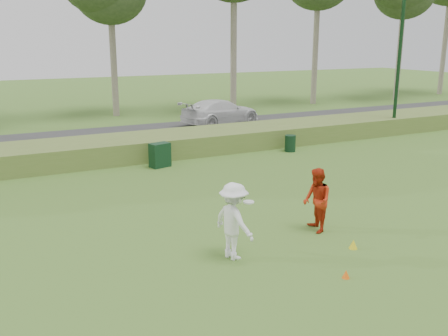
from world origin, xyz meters
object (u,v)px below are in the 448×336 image
player_red (317,200)px  cone_orange (346,274)px  cone_yellow (353,244)px  car_right (221,112)px  utility_cabinet (160,155)px  trash_bin (290,143)px  lamp_post (402,30)px  player_white (234,221)px

player_red → cone_orange: 2.91m
cone_yellow → car_right: 18.87m
cone_orange → utility_cabinet: (-0.36, 11.22, 0.40)m
player_red → cone_orange: bearing=-8.8°
trash_bin → car_right: car_right is taller
trash_bin → cone_orange: bearing=-118.4°
lamp_post → car_right: 11.11m
player_white → cone_yellow: bearing=-120.5°
lamp_post → player_red: bearing=-142.0°
player_red → player_white: bearing=-65.2°
lamp_post → utility_cabinet: lamp_post is taller
cone_orange → utility_cabinet: bearing=91.8°
player_red → cone_yellow: (0.13, -1.40, -0.77)m
player_white → trash_bin: (7.81, 9.20, -0.56)m
cone_orange → car_right: bearing=71.7°
lamp_post → cone_yellow: lamp_post is taller
player_white → cone_yellow: 3.19m
trash_bin → utility_cabinet: bearing=-179.7°
utility_cabinet → car_right: (6.76, 8.09, 0.31)m
player_white → lamp_post: bearing=-70.2°
cone_orange → cone_yellow: 1.70m
trash_bin → car_right: size_ratio=0.15×
player_white → trash_bin: 12.08m
cone_yellow → lamp_post: bearing=42.0°
cone_yellow → trash_bin: bearing=64.3°
player_white → utility_cabinet: 9.28m
utility_cabinet → trash_bin: 6.43m
cone_yellow → utility_cabinet: (-1.58, 10.04, 0.38)m
cone_yellow → trash_bin: 11.18m
player_white → utility_cabinet: size_ratio=1.89×
player_white → cone_orange: size_ratio=9.98×
player_white → cone_orange: player_white is taller
player_white → utility_cabinet: player_white is taller
lamp_post → car_right: (-7.28, 6.90, -4.78)m
car_right → cone_orange: bearing=148.0°
player_red → cone_yellow: player_red is taller
cone_orange → trash_bin: (6.07, 11.25, 0.29)m
player_red → car_right: bearing=176.6°
utility_cabinet → player_white: bearing=-113.3°
cone_orange → trash_bin: size_ratio=0.25×
trash_bin → cone_yellow: bearing=-115.7°
player_red → car_right: (5.31, 16.73, -0.07)m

